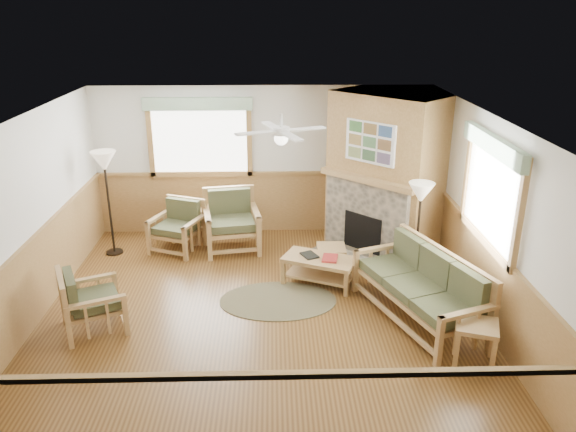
{
  "coord_description": "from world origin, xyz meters",
  "views": [
    {
      "loc": [
        0.19,
        -6.86,
        4.02
      ],
      "look_at": [
        0.4,
        0.7,
        1.15
      ],
      "focal_mm": 35.0,
      "sensor_mm": 36.0,
      "label": 1
    }
  ],
  "objects_px": {
    "armchair_back_right": "(232,222)",
    "floor_lamp_left": "(109,203)",
    "footstool": "(331,258)",
    "armchair_back_left": "(177,227)",
    "armchair_left": "(92,300)",
    "floor_lamp_right": "(417,235)",
    "sofa": "(418,287)",
    "coffee_table": "(319,271)",
    "end_table_sofa": "(475,344)",
    "end_table_chairs": "(189,226)"
  },
  "relations": [
    {
      "from": "armchair_back_left",
      "to": "footstool",
      "type": "xyz_separation_m",
      "value": [
        2.58,
        -0.82,
        -0.24
      ]
    },
    {
      "from": "sofa",
      "to": "coffee_table",
      "type": "distance_m",
      "value": 1.64
    },
    {
      "from": "coffee_table",
      "to": "end_table_sofa",
      "type": "height_order",
      "value": "end_table_sofa"
    },
    {
      "from": "coffee_table",
      "to": "end_table_chairs",
      "type": "relative_size",
      "value": 1.93
    },
    {
      "from": "armchair_back_right",
      "to": "end_table_chairs",
      "type": "bearing_deg",
      "value": 143.95
    },
    {
      "from": "floor_lamp_right",
      "to": "coffee_table",
      "type": "bearing_deg",
      "value": 176.64
    },
    {
      "from": "footstool",
      "to": "floor_lamp_right",
      "type": "distance_m",
      "value": 1.47
    },
    {
      "from": "armchair_back_right",
      "to": "coffee_table",
      "type": "height_order",
      "value": "armchair_back_right"
    },
    {
      "from": "sofa",
      "to": "armchair_back_right",
      "type": "xyz_separation_m",
      "value": [
        -2.64,
        2.4,
        0.03
      ]
    },
    {
      "from": "end_table_chairs",
      "to": "end_table_sofa",
      "type": "bearing_deg",
      "value": -44.57
    },
    {
      "from": "end_table_sofa",
      "to": "sofa",
      "type": "bearing_deg",
      "value": 113.21
    },
    {
      "from": "armchair_left",
      "to": "end_table_sofa",
      "type": "height_order",
      "value": "armchair_left"
    },
    {
      "from": "armchair_back_left",
      "to": "floor_lamp_right",
      "type": "relative_size",
      "value": 0.53
    },
    {
      "from": "armchair_back_right",
      "to": "footstool",
      "type": "bearing_deg",
      "value": -37.06
    },
    {
      "from": "armchair_back_right",
      "to": "footstool",
      "type": "relative_size",
      "value": 2.25
    },
    {
      "from": "end_table_sofa",
      "to": "armchair_back_left",
      "type": "bearing_deg",
      "value": 139.79
    },
    {
      "from": "armchair_back_right",
      "to": "floor_lamp_right",
      "type": "relative_size",
      "value": 0.62
    },
    {
      "from": "armchair_back_right",
      "to": "end_table_sofa",
      "type": "height_order",
      "value": "armchair_back_right"
    },
    {
      "from": "armchair_back_right",
      "to": "coffee_table",
      "type": "xyz_separation_m",
      "value": [
        1.41,
        -1.34,
        -0.29
      ]
    },
    {
      "from": "sofa",
      "to": "armchair_back_left",
      "type": "distance_m",
      "value": 4.3
    },
    {
      "from": "footstool",
      "to": "end_table_chairs",
      "type": "bearing_deg",
      "value": 152.84
    },
    {
      "from": "end_table_sofa",
      "to": "floor_lamp_left",
      "type": "bearing_deg",
      "value": 147.07
    },
    {
      "from": "armchair_left",
      "to": "end_table_chairs",
      "type": "relative_size",
      "value": 1.5
    },
    {
      "from": "sofa",
      "to": "end_table_chairs",
      "type": "bearing_deg",
      "value": -150.18
    },
    {
      "from": "armchair_left",
      "to": "floor_lamp_left",
      "type": "xyz_separation_m",
      "value": [
        -0.38,
        2.41,
        0.48
      ]
    },
    {
      "from": "armchair_back_left",
      "to": "armchair_left",
      "type": "height_order",
      "value": "armchair_back_left"
    },
    {
      "from": "end_table_chairs",
      "to": "footstool",
      "type": "distance_m",
      "value": 2.75
    },
    {
      "from": "floor_lamp_right",
      "to": "armchair_back_left",
      "type": "bearing_deg",
      "value": 159.69
    },
    {
      "from": "armchair_back_left",
      "to": "floor_lamp_left",
      "type": "distance_m",
      "value": 1.18
    },
    {
      "from": "armchair_back_right",
      "to": "end_table_chairs",
      "type": "xyz_separation_m",
      "value": [
        -0.8,
        0.4,
        -0.23
      ]
    },
    {
      "from": "armchair_back_right",
      "to": "armchair_left",
      "type": "bearing_deg",
      "value": -132.46
    },
    {
      "from": "end_table_sofa",
      "to": "floor_lamp_right",
      "type": "distance_m",
      "value": 2.09
    },
    {
      "from": "end_table_sofa",
      "to": "floor_lamp_left",
      "type": "xyz_separation_m",
      "value": [
        -5.1,
        3.3,
        0.63
      ]
    },
    {
      "from": "sofa",
      "to": "floor_lamp_left",
      "type": "xyz_separation_m",
      "value": [
        -4.66,
        2.28,
        0.43
      ]
    },
    {
      "from": "armchair_left",
      "to": "coffee_table",
      "type": "height_order",
      "value": "armchair_left"
    },
    {
      "from": "armchair_back_left",
      "to": "armchair_left",
      "type": "distance_m",
      "value": 2.6
    },
    {
      "from": "sofa",
      "to": "armchair_back_right",
      "type": "height_order",
      "value": "armchair_back_right"
    },
    {
      "from": "coffee_table",
      "to": "armchair_left",
      "type": "bearing_deg",
      "value": -134.23
    },
    {
      "from": "armchair_back_right",
      "to": "end_table_chairs",
      "type": "relative_size",
      "value": 1.81
    },
    {
      "from": "end_table_chairs",
      "to": "end_table_sofa",
      "type": "distance_m",
      "value": 5.45
    },
    {
      "from": "footstool",
      "to": "end_table_sofa",
      "type": "bearing_deg",
      "value": -60.73
    },
    {
      "from": "sofa",
      "to": "armchair_back_left",
      "type": "xyz_separation_m",
      "value": [
        -3.58,
        2.37,
        -0.04
      ]
    },
    {
      "from": "footstool",
      "to": "floor_lamp_right",
      "type": "height_order",
      "value": "floor_lamp_right"
    },
    {
      "from": "armchair_back_left",
      "to": "coffee_table",
      "type": "height_order",
      "value": "armchair_back_left"
    },
    {
      "from": "coffee_table",
      "to": "end_table_sofa",
      "type": "relative_size",
      "value": 2.02
    },
    {
      "from": "coffee_table",
      "to": "end_table_sofa",
      "type": "bearing_deg",
      "value": -26.79
    },
    {
      "from": "armchair_back_left",
      "to": "end_table_sofa",
      "type": "bearing_deg",
      "value": -18.14
    },
    {
      "from": "coffee_table",
      "to": "armchair_back_right",
      "type": "bearing_deg",
      "value": 160.85
    },
    {
      "from": "sofa",
      "to": "footstool",
      "type": "xyz_separation_m",
      "value": [
        -1.0,
        1.55,
        -0.28
      ]
    },
    {
      "from": "armchair_back_right",
      "to": "floor_lamp_left",
      "type": "distance_m",
      "value": 2.06
    }
  ]
}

